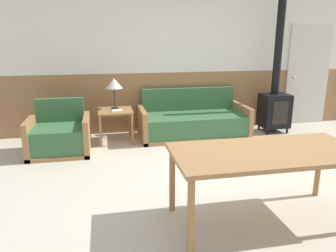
{
  "coord_description": "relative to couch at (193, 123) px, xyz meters",
  "views": [
    {
      "loc": [
        -1.61,
        -3.38,
        1.74
      ],
      "look_at": [
        -0.73,
        0.97,
        0.53
      ],
      "focal_mm": 35.0,
      "sensor_mm": 36.0,
      "label": 1
    }
  ],
  "objects": [
    {
      "name": "wall_back",
      "position": [
        0.05,
        0.52,
        1.1
      ],
      "size": [
        7.2,
        0.06,
        2.7
      ],
      "color": "#996B42",
      "rests_on": "ground_plane"
    },
    {
      "name": "dining_table",
      "position": [
        -0.08,
        -2.86,
        0.41
      ],
      "size": [
        1.79,
        0.84,
        0.72
      ],
      "color": "#9E7042",
      "rests_on": "ground_plane"
    },
    {
      "name": "ground_plane",
      "position": [
        0.05,
        -2.11,
        -0.25
      ],
      "size": [
        16.0,
        16.0,
        0.0
      ],
      "primitive_type": "plane",
      "color": "beige"
    },
    {
      "name": "entry_door",
      "position": [
        2.51,
        0.46,
        0.75
      ],
      "size": [
        0.91,
        0.09,
        1.99
      ],
      "color": "silver",
      "rests_on": "ground_plane"
    },
    {
      "name": "book_stack",
      "position": [
        -1.35,
        -0.14,
        0.31
      ],
      "size": [
        0.17,
        0.16,
        0.02
      ],
      "color": "white",
      "rests_on": "side_table"
    },
    {
      "name": "side_table",
      "position": [
        -1.37,
        -0.04,
        0.22
      ],
      "size": [
        0.57,
        0.57,
        0.55
      ],
      "color": "#9E7042",
      "rests_on": "ground_plane"
    },
    {
      "name": "wood_stove",
      "position": [
        1.57,
        -0.01,
        0.38
      ],
      "size": [
        0.49,
        0.44,
        2.35
      ],
      "color": "black",
      "rests_on": "ground_plane"
    },
    {
      "name": "armchair",
      "position": [
        -2.25,
        -0.45,
        0.01
      ],
      "size": [
        0.91,
        0.78,
        0.8
      ],
      "rotation": [
        0.0,
        0.0,
        0.07
      ],
      "color": "#9E7042",
      "rests_on": "ground_plane"
    },
    {
      "name": "table_lamp",
      "position": [
        -1.37,
        0.06,
        0.73
      ],
      "size": [
        0.29,
        0.29,
        0.52
      ],
      "color": "#262628",
      "rests_on": "side_table"
    },
    {
      "name": "couch",
      "position": [
        0.0,
        0.0,
        0.0
      ],
      "size": [
        1.91,
        0.88,
        0.82
      ],
      "color": "#9E7042",
      "rests_on": "ground_plane"
    }
  ]
}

